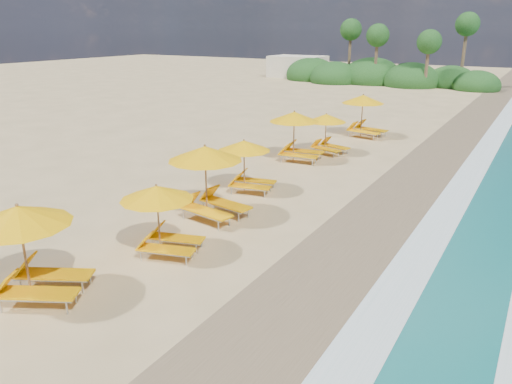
# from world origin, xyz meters

# --- Properties ---
(ground) EXTENTS (160.00, 160.00, 0.00)m
(ground) POSITION_xyz_m (0.00, 0.00, 0.00)
(ground) COLOR tan
(ground) RESTS_ON ground
(wet_sand) EXTENTS (4.00, 160.00, 0.01)m
(wet_sand) POSITION_xyz_m (4.00, 0.00, 0.01)
(wet_sand) COLOR #856F4F
(wet_sand) RESTS_ON ground
(surf_foam) EXTENTS (4.00, 160.00, 0.01)m
(surf_foam) POSITION_xyz_m (6.70, 0.00, 0.03)
(surf_foam) COLOR white
(surf_foam) RESTS_ON ground
(station_2) EXTENTS (3.40, 3.40, 2.56)m
(station_2) POSITION_xyz_m (-2.29, -7.01, 1.43)
(station_2) COLOR olive
(station_2) RESTS_ON ground
(station_3) EXTENTS (2.80, 2.73, 2.22)m
(station_3) POSITION_xyz_m (-1.20, -3.38, 1.24)
(station_3) COLOR olive
(station_3) RESTS_ON ground
(station_4) EXTENTS (3.15, 2.99, 2.68)m
(station_4) POSITION_xyz_m (-1.78, -0.20, 1.50)
(station_4) COLOR olive
(station_4) RESTS_ON ground
(station_5) EXTENTS (2.71, 2.61, 2.21)m
(station_5) POSITION_xyz_m (-2.19, 3.03, 1.24)
(station_5) COLOR olive
(station_5) RESTS_ON ground
(station_6) EXTENTS (3.00, 2.84, 2.57)m
(station_6) POSITION_xyz_m (-2.63, 8.54, 1.44)
(station_6) COLOR olive
(station_6) RESTS_ON ground
(station_7) EXTENTS (2.70, 2.61, 2.18)m
(station_7) POSITION_xyz_m (-1.88, 10.76, 1.22)
(station_7) COLOR olive
(station_7) RESTS_ON ground
(station_8) EXTENTS (3.15, 3.00, 2.64)m
(station_8) POSITION_xyz_m (-1.60, 15.92, 1.48)
(station_8) COLOR olive
(station_8) RESTS_ON ground
(treeline) EXTENTS (25.80, 8.80, 9.74)m
(treeline) POSITION_xyz_m (-9.94, 45.51, 1.00)
(treeline) COLOR #163D14
(treeline) RESTS_ON ground
(beach_building) EXTENTS (7.00, 5.00, 2.80)m
(beach_building) POSITION_xyz_m (-22.00, 48.00, 1.40)
(beach_building) COLOR beige
(beach_building) RESTS_ON ground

